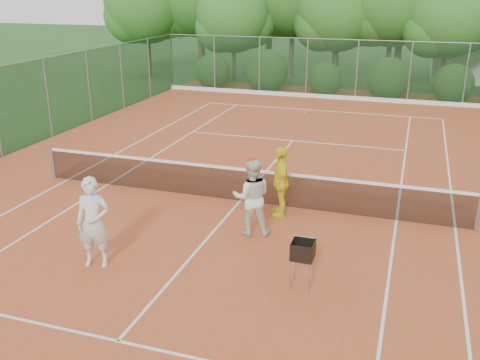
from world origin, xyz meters
name	(u,v)px	position (x,y,z in m)	size (l,w,h in m)	color
ground	(240,202)	(0.00, 0.00, 0.00)	(120.00, 120.00, 0.00)	#224A1A
clay_court	(240,202)	(0.00, 0.00, 0.01)	(18.00, 36.00, 0.02)	#B45229
tennis_net	(240,184)	(0.00, 0.00, 0.53)	(11.97, 0.10, 1.10)	gray
player_white	(93,223)	(-1.74, -4.25, 0.98)	(0.70, 0.46, 1.93)	silver
player_center_grp	(252,197)	(0.88, -1.80, 0.95)	(1.07, 0.95, 1.88)	silver
player_yellow	(281,181)	(1.25, -0.53, 0.93)	(1.06, 0.44, 1.81)	yellow
ball_hopper	(303,251)	(2.50, -3.73, 0.77)	(0.41, 0.41, 0.95)	gray
stray_ball_a	(236,107)	(-3.91, 11.24, 0.05)	(0.07, 0.07, 0.07)	#C4D030
stray_ball_b	(305,113)	(-0.49, 11.05, 0.05)	(0.07, 0.07, 0.07)	yellow
stray_ball_c	(397,117)	(3.57, 11.57, 0.05)	(0.07, 0.07, 0.07)	#C5DF34
court_markings	(240,201)	(0.00, 0.00, 0.02)	(11.03, 23.83, 0.01)	white
fence_back	(332,69)	(0.00, 15.00, 1.52)	(18.07, 0.07, 3.00)	#19381E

